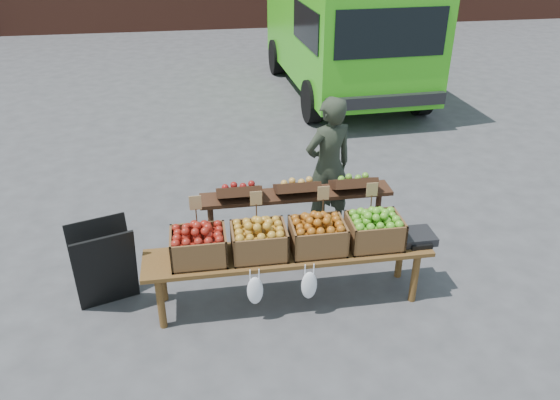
{
  "coord_description": "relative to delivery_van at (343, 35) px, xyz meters",
  "views": [
    {
      "loc": [
        -1.03,
        -4.48,
        3.43
      ],
      "look_at": [
        -0.28,
        0.21,
        0.85
      ],
      "focal_mm": 35.0,
      "sensor_mm": 36.0,
      "label": 1
    }
  ],
  "objects": [
    {
      "name": "ground",
      "position": [
        -1.95,
        -6.22,
        -1.16
      ],
      "size": [
        80.0,
        80.0,
        0.0
      ],
      "primitive_type": "plane",
      "color": "#434345"
    },
    {
      "name": "delivery_van",
      "position": [
        0.0,
        0.0,
        0.0
      ],
      "size": [
        2.58,
        5.26,
        2.32
      ],
      "primitive_type": null,
      "rotation": [
        0.0,
        0.0,
        0.04
      ],
      "color": "green",
      "rests_on": "ground"
    },
    {
      "name": "vendor",
      "position": [
        -1.55,
        -5.27,
        -0.34
      ],
      "size": [
        0.7,
        0.57,
        1.64
      ],
      "primitive_type": "imported",
      "rotation": [
        0.0,
        0.0,
        3.47
      ],
      "color": "#272E22",
      "rests_on": "ground"
    },
    {
      "name": "chalkboard_sign",
      "position": [
        -3.95,
        -6.25,
        -0.73
      ],
      "size": [
        0.63,
        0.47,
        0.85
      ],
      "primitive_type": null,
      "rotation": [
        0.0,
        0.0,
        0.31
      ],
      "color": "black",
      "rests_on": "ground"
    },
    {
      "name": "back_table",
      "position": [
        -2.01,
        -5.79,
        -0.64
      ],
      "size": [
        2.1,
        0.44,
        1.04
      ],
      "primitive_type": null,
      "color": "#341D11",
      "rests_on": "ground"
    },
    {
      "name": "display_bench",
      "position": [
        -2.22,
        -6.51,
        -0.87
      ],
      "size": [
        2.7,
        0.56,
        0.57
      ],
      "primitive_type": null,
      "color": "brown",
      "rests_on": "ground"
    },
    {
      "name": "crate_golden_apples",
      "position": [
        -3.05,
        -6.51,
        -0.45
      ],
      "size": [
        0.5,
        0.4,
        0.28
      ],
      "primitive_type": null,
      "color": "#6B0502",
      "rests_on": "display_bench"
    },
    {
      "name": "crate_russet_pears",
      "position": [
        -2.5,
        -6.51,
        -0.45
      ],
      "size": [
        0.5,
        0.4,
        0.28
      ],
      "primitive_type": null,
      "color": "#A28F1A",
      "rests_on": "display_bench"
    },
    {
      "name": "crate_red_apples",
      "position": [
        -1.95,
        -6.51,
        -0.45
      ],
      "size": [
        0.5,
        0.4,
        0.28
      ],
      "primitive_type": null,
      "color": "#A15B13",
      "rests_on": "display_bench"
    },
    {
      "name": "crate_green_apples",
      "position": [
        -1.4,
        -6.51,
        -0.45
      ],
      "size": [
        0.5,
        0.4,
        0.28
      ],
      "primitive_type": null,
      "color": "#45981F",
      "rests_on": "display_bench"
    },
    {
      "name": "weighing_scale",
      "position": [
        -0.97,
        -6.51,
        -0.55
      ],
      "size": [
        0.34,
        0.3,
        0.08
      ],
      "primitive_type": "cube",
      "color": "black",
      "rests_on": "display_bench"
    }
  ]
}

